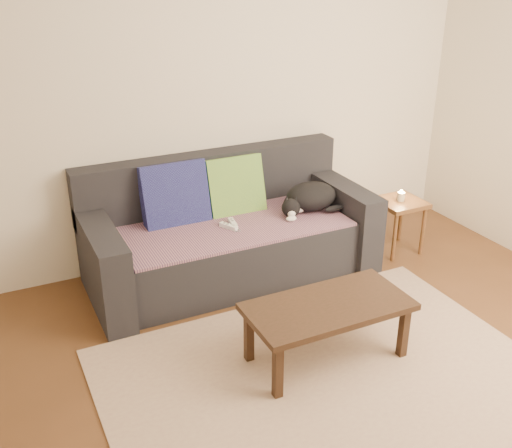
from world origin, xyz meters
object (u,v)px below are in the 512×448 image
(wii_remote_b, at_px, (233,223))
(wii_remote_a, at_px, (229,226))
(coffee_table, at_px, (328,311))
(cat, at_px, (309,198))
(side_table, at_px, (400,210))
(sofa, at_px, (228,236))

(wii_remote_b, bearing_deg, wii_remote_a, 137.74)
(coffee_table, bearing_deg, cat, 64.69)
(wii_remote_a, bearing_deg, side_table, -121.11)
(wii_remote_b, height_order, coffee_table, wii_remote_b)
(sofa, distance_m, cat, 0.69)
(sofa, bearing_deg, cat, -8.40)
(cat, bearing_deg, sofa, -170.53)
(sofa, relative_size, wii_remote_b, 14.00)
(cat, distance_m, side_table, 0.79)
(side_table, xyz_separation_m, coffee_table, (-1.30, -0.99, -0.03))
(wii_remote_a, xyz_separation_m, wii_remote_b, (0.05, 0.04, 0.00))
(side_table, bearing_deg, sofa, 169.83)
(sofa, xyz_separation_m, side_table, (1.39, -0.25, 0.06))
(sofa, distance_m, side_table, 1.41)
(cat, bearing_deg, wii_remote_b, -162.03)
(cat, height_order, side_table, cat)
(coffee_table, bearing_deg, sofa, 94.40)
(wii_remote_a, bearing_deg, wii_remote_b, -78.01)
(cat, height_order, wii_remote_b, cat)
(sofa, relative_size, wii_remote_a, 14.00)
(sofa, bearing_deg, wii_remote_a, -111.69)
(cat, bearing_deg, side_table, 6.23)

